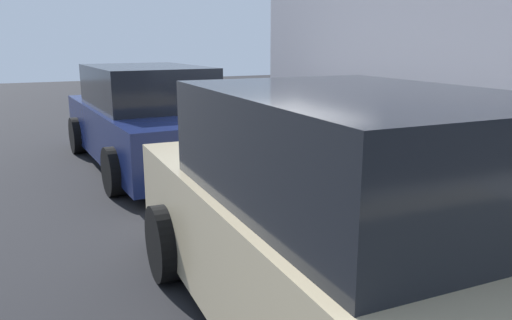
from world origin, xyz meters
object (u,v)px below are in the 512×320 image
(suitcase_black_5, at_px, (320,148))
(suitcase_olive_4, at_px, (339,158))
(suitcase_maroon_1, at_px, (432,181))
(suitcase_red_0, at_px, (468,190))
(fire_hydrant, at_px, (268,123))
(parked_car_beige_0, at_px, (354,231))
(suitcase_red_7, at_px, (294,140))
(bollard_post, at_px, (242,118))
(parked_car_navy_1, at_px, (147,119))
(suitcase_teal_3, at_px, (370,167))
(suitcase_silver_6, at_px, (310,138))
(suitcase_navy_2, at_px, (400,168))

(suitcase_black_5, bearing_deg, suitcase_olive_4, 178.92)
(suitcase_maroon_1, relative_size, suitcase_olive_4, 1.55)
(suitcase_red_0, bearing_deg, fire_hydrant, 0.28)
(suitcase_olive_4, height_order, parked_car_beige_0, parked_car_beige_0)
(suitcase_black_5, distance_m, suitcase_red_7, 0.98)
(bollard_post, relative_size, parked_car_beige_0, 0.18)
(suitcase_olive_4, height_order, parked_car_navy_1, parked_car_navy_1)
(suitcase_olive_4, distance_m, bollard_post, 3.03)
(suitcase_maroon_1, bearing_deg, parked_car_beige_0, 124.31)
(suitcase_olive_4, bearing_deg, parked_car_beige_0, 146.42)
(suitcase_red_0, relative_size, fire_hydrant, 1.18)
(suitcase_red_7, distance_m, parked_car_navy_1, 2.36)
(bollard_post, bearing_deg, suitcase_teal_3, -176.77)
(suitcase_red_0, height_order, suitcase_silver_6, suitcase_red_0)
(suitcase_black_5, relative_size, suitcase_silver_6, 1.09)
(suitcase_maroon_1, distance_m, parked_car_beige_0, 2.55)
(suitcase_maroon_1, relative_size, suitcase_teal_3, 1.67)
(suitcase_teal_3, bearing_deg, suitcase_silver_6, -0.73)
(parked_car_navy_1, bearing_deg, suitcase_red_7, -115.22)
(suitcase_black_5, height_order, bollard_post, suitcase_black_5)
(suitcase_red_0, height_order, parked_car_beige_0, parked_car_beige_0)
(suitcase_red_7, xyz_separation_m, parked_car_navy_1, (1.00, 2.11, 0.34))
(suitcase_teal_3, distance_m, suitcase_black_5, 1.00)
(suitcase_red_7, relative_size, parked_car_navy_1, 0.12)
(suitcase_navy_2, xyz_separation_m, parked_car_beige_0, (-1.96, 2.12, 0.27))
(parked_car_navy_1, bearing_deg, fire_hydrant, -95.63)
(suitcase_navy_2, distance_m, parked_car_beige_0, 2.90)
(suitcase_maroon_1, xyz_separation_m, fire_hydrant, (3.79, 0.05, 0.09))
(suitcase_navy_2, xyz_separation_m, bollard_post, (4.03, 0.23, 0.05))
(suitcase_maroon_1, xyz_separation_m, parked_car_beige_0, (-1.43, 2.10, 0.29))
(suitcase_red_7, distance_m, bollard_post, 1.59)
(suitcase_navy_2, relative_size, fire_hydrant, 1.22)
(suitcase_black_5, distance_m, bollard_post, 2.54)
(suitcase_black_5, distance_m, parked_car_beige_0, 4.00)
(fire_hydrant, bearing_deg, suitcase_red_7, -175.12)
(suitcase_silver_6, bearing_deg, suitcase_black_5, 164.34)
(fire_hydrant, height_order, bollard_post, fire_hydrant)
(suitcase_black_5, height_order, fire_hydrant, suitcase_black_5)
(suitcase_maroon_1, bearing_deg, bollard_post, 2.50)
(suitcase_navy_2, relative_size, suitcase_teal_3, 1.72)
(suitcase_silver_6, relative_size, suitcase_red_7, 1.45)
(suitcase_silver_6, bearing_deg, fire_hydrant, 3.06)
(suitcase_black_5, height_order, parked_car_beige_0, parked_car_beige_0)
(suitcase_red_0, xyz_separation_m, parked_car_beige_0, (-0.92, 2.07, 0.25))
(suitcase_olive_4, xyz_separation_m, fire_hydrant, (2.25, -0.08, 0.14))
(suitcase_maroon_1, bearing_deg, parked_car_navy_1, 27.72)
(suitcase_red_0, distance_m, suitcase_olive_4, 2.05)
(parked_car_beige_0, bearing_deg, suitcase_maroon_1, -55.69)
(suitcase_red_7, bearing_deg, suitcase_maroon_1, 179.65)
(suitcase_navy_2, xyz_separation_m, suitcase_black_5, (1.49, 0.14, -0.04))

